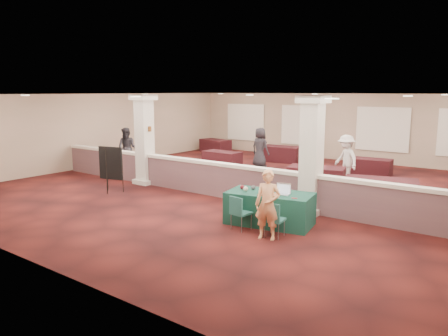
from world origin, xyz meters
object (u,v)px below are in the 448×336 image
Objects in this scene: far_table_back_center at (281,154)px; far_table_front_left at (222,159)px; near_table at (270,208)px; attendee_d at (260,147)px; conf_chair_main at (273,217)px; far_table_front_center at (316,178)px; woman at (268,205)px; attendee_a at (127,148)px; conf_chair_side at (239,210)px; attendee_b at (346,159)px; far_table_back_right at (370,167)px; far_table_back_left at (215,146)px; far_table_front_right at (380,193)px; easel_board at (111,164)px.

far_table_front_left is at bearing -116.75° from far_table_back_center.
near_table is 8.46m from attendee_d.
conf_chair_main is 0.44× the size of far_table_front_center.
far_table_back_center is at bearing 63.25° from far_table_front_left.
attendee_a is (-9.62, 4.26, 0.09)m from woman.
conf_chair_side is 6.93m from attendee_b.
far_table_back_right is at bearing 114.62° from attendee_b.
conf_chair_side reaches higher than far_table_back_right.
far_table_back_left is at bearing 170.11° from far_table_back_right.
near_table reaches higher than far_table_back_left.
attendee_a is at bearing 150.43° from conf_chair_main.
attendee_b is at bearing 173.02° from attendee_d.
far_table_back_left is 6.32m from attendee_a.
far_table_back_left is at bearing 122.74° from near_table.
near_table is 9.66m from attendee_a.
attendee_a reaches higher than far_table_front_right.
attendee_d is (-3.88, 2.57, 0.49)m from far_table_front_center.
far_table_front_left is 0.97× the size of attendee_d.
far_table_front_left is at bearing -48.54° from far_table_back_left.
near_table is 1.38× the size of easel_board.
conf_chair_side reaches higher than conf_chair_main.
easel_board is 0.76× the size of far_table_front_right.
far_table_back_center is (-6.36, 5.49, -0.04)m from far_table_front_right.
conf_chair_side is at bearing -49.80° from far_table_back_left.
far_table_front_left is at bearing 77.91° from easel_board.
far_table_front_center is 3.60m from far_table_back_right.
far_table_back_right is at bearing 88.30° from conf_chair_main.
near_table is 1.04m from conf_chair_main.
attendee_a is (-3.10, 3.39, -0.09)m from easel_board.
attendee_a is (-8.93, -4.73, 0.55)m from far_table_back_right.
attendee_a is at bearing 119.64° from easel_board.
woman is at bearing -62.24° from far_table_back_center.
easel_board is at bearing 167.15° from conf_chair_main.
far_table_front_center is (5.17, 4.58, -0.59)m from easel_board.
attendee_d is (-5.29, 7.87, 0.38)m from conf_chair_main.
attendee_d reaches higher than conf_chair_main.
conf_chair_side is at bearing 174.13° from conf_chair_main.
near_table is 1.05× the size of far_table_front_right.
woman is at bearing 128.72° from attendee_d.
far_table_front_left is at bearing 127.38° from conf_chair_main.
conf_chair_main reaches higher than far_table_front_right.
far_table_front_right is 7.38m from attendee_d.
conf_chair_side is 8.98m from far_table_front_left.
far_table_back_right is (5.91, 1.93, -0.01)m from far_table_front_left.
near_table is 0.93m from conf_chair_side.
attendee_a is at bearing 162.85° from conf_chair_side.
near_table is 3.77m from far_table_front_right.
easel_board reaches higher than far_table_back_left.
conf_chair_side reaches higher than far_table_front_left.
conf_chair_main is 4.35m from far_table_front_right.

